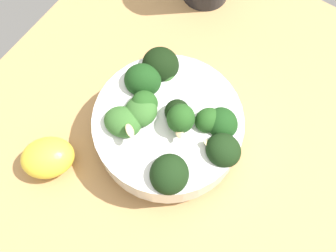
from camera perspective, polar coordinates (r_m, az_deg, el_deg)
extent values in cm
cube|color=tan|center=(55.54, 4.07, -1.95)|extent=(61.33, 61.33, 3.20)
cylinder|color=white|center=(53.09, 0.00, -1.36)|extent=(10.30, 10.30, 1.51)
cylinder|color=white|center=(50.30, 0.00, -0.10)|extent=(18.73, 18.73, 4.52)
cylinder|color=silver|center=(48.59, 0.00, 0.75)|extent=(16.37, 16.37, 0.80)
cylinder|color=#3C7A32|center=(50.05, 7.53, -0.47)|extent=(1.80, 1.68, 2.09)
ellipsoid|color=#194216|center=(48.33, 7.80, 0.38)|extent=(5.80, 5.27, 5.44)
cylinder|color=#4A8F3C|center=(49.62, -3.80, 1.29)|extent=(2.08, 2.14, 1.66)
ellipsoid|color=#386B2B|center=(47.97, -3.94, 2.18)|extent=(6.14, 5.92, 3.71)
cylinder|color=#2F662B|center=(49.30, -6.34, -0.17)|extent=(2.05, 1.94, 1.21)
ellipsoid|color=#386B2B|center=(47.78, -6.54, 0.60)|extent=(5.53, 4.68, 3.57)
cylinder|color=#3C7A32|center=(51.56, -3.60, 5.58)|extent=(1.91, 1.98, 1.47)
ellipsoid|color=#194216|center=(50.05, -3.71, 6.53)|extent=(6.70, 6.77, 5.68)
cylinder|color=#4A8F3C|center=(53.10, -1.04, 7.75)|extent=(1.94, 1.89, 1.59)
ellipsoid|color=black|center=(51.53, -1.07, 8.79)|extent=(7.42, 6.75, 5.48)
cylinder|color=#589D47|center=(49.62, 5.84, 0.34)|extent=(1.26, 1.59, 1.80)
ellipsoid|color=#23511C|center=(48.06, 6.03, 1.14)|extent=(4.28, 4.62, 3.35)
cylinder|color=#3C7A32|center=(48.65, 7.72, -4.19)|extent=(2.29, 2.05, 1.76)
ellipsoid|color=black|center=(46.98, 7.99, -3.49)|extent=(6.21, 5.40, 5.01)
cylinder|color=#2F662B|center=(52.95, -0.24, 7.23)|extent=(1.48, 1.58, 1.84)
ellipsoid|color=#386B2B|center=(51.49, -0.25, 8.18)|extent=(4.54, 4.68, 3.60)
cylinder|color=#589D47|center=(49.02, 1.27, 1.29)|extent=(1.49, 1.39, 1.84)
ellipsoid|color=black|center=(47.53, 1.31, 2.09)|extent=(3.74, 3.85, 3.28)
cylinder|color=#4A8F3C|center=(49.43, -3.26, 2.64)|extent=(1.65, 1.54, 1.26)
ellipsoid|color=#23511C|center=(48.16, -3.35, 3.37)|extent=(4.98, 4.96, 3.45)
cylinder|color=#3C7A32|center=(47.39, 0.18, -7.67)|extent=(2.16, 2.20, 2.16)
ellipsoid|color=black|center=(45.38, 0.19, -6.98)|extent=(7.04, 6.84, 5.99)
cylinder|color=#3C7A32|center=(47.96, 1.80, 0.26)|extent=(1.96, 1.88, 1.50)
ellipsoid|color=#23511C|center=(46.39, 1.86, 1.10)|extent=(4.11, 4.38, 3.77)
ellipsoid|color=#DBBC84|center=(45.94, 1.65, -0.69)|extent=(1.89, 2.06, 0.78)
ellipsoid|color=#DBBC84|center=(46.63, 5.97, -2.68)|extent=(1.96, 1.12, 1.42)
ellipsoid|color=#DBBC84|center=(45.30, -5.52, -0.66)|extent=(2.05, 1.91, 0.78)
ellipsoid|color=yellow|center=(52.74, -16.94, -4.38)|extent=(8.63, 8.65, 4.47)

